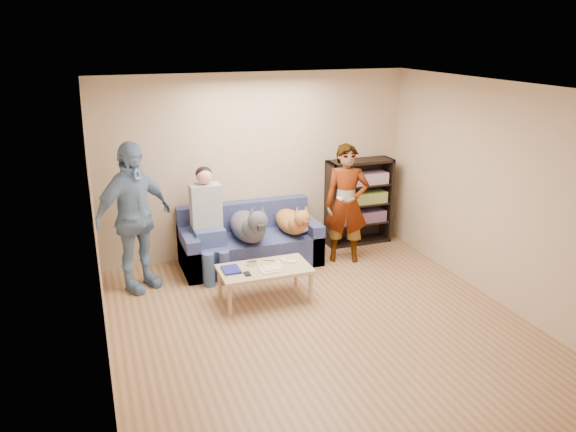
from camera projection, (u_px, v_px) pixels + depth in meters
name	position (u px, v px, depth m)	size (l,w,h in m)	color
ground	(325.00, 330.00, 6.16)	(5.00, 5.00, 0.00)	olive
ceiling	(331.00, 89.00, 5.34)	(5.00, 5.00, 0.00)	white
wall_back	(257.00, 166.00, 7.98)	(4.50, 4.50, 0.00)	tan
wall_front	(489.00, 338.00, 3.51)	(4.50, 4.50, 0.00)	tan
wall_left	(97.00, 246.00, 5.02)	(5.00, 5.00, 0.00)	tan
wall_right	(506.00, 197.00, 6.47)	(5.00, 5.00, 0.00)	tan
blanket	(298.00, 228.00, 7.87)	(0.37, 0.31, 0.13)	silver
person_standing_right	(346.00, 204.00, 7.79)	(0.61, 0.40, 1.67)	gray
person_standing_left	(133.00, 217.00, 6.89)	(1.11, 0.46, 1.89)	#7CA1C6
held_controller	(340.00, 198.00, 7.50)	(0.04, 0.11, 0.03)	white
notebook_blue	(231.00, 270.00, 6.65)	(0.20, 0.26, 0.03)	navy
papers	(271.00, 270.00, 6.66)	(0.26, 0.20, 0.01)	silver
magazine	(273.00, 268.00, 6.69)	(0.22, 0.17, 0.01)	beige
camera_silver	(252.00, 263.00, 6.80)	(0.11, 0.06, 0.05)	#AEAFB3
controller_a	(284.00, 260.00, 6.91)	(0.04, 0.13, 0.03)	white
controller_b	(292.00, 262.00, 6.87)	(0.09, 0.06, 0.03)	white
headphone_cup_a	(281.00, 265.00, 6.78)	(0.07, 0.07, 0.02)	silver
headphone_cup_b	(279.00, 263.00, 6.85)	(0.07, 0.07, 0.02)	white
pen_orange	(267.00, 273.00, 6.59)	(0.01, 0.01, 0.14)	orange
pen_black	(269.00, 261.00, 6.94)	(0.01, 0.01, 0.14)	black
wallet	(247.00, 274.00, 6.55)	(0.07, 0.12, 0.01)	black
sofa	(250.00, 244.00, 7.86)	(1.90, 0.85, 0.82)	#515B93
person_seated	(208.00, 218.00, 7.40)	(0.40, 0.73, 1.47)	#3B5182
dog_gray	(249.00, 226.00, 7.49)	(0.43, 1.26, 0.62)	#53545E
dog_tan	(293.00, 221.00, 7.78)	(0.36, 1.14, 0.51)	#BB8439
coffee_table	(265.00, 271.00, 6.75)	(1.10, 0.60, 0.42)	tan
bookshelf	(359.00, 200.00, 8.52)	(1.00, 0.34, 1.30)	black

